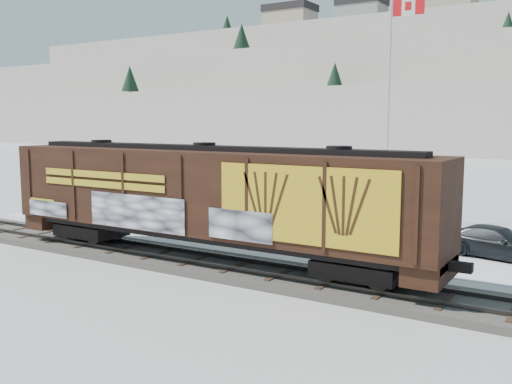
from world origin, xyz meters
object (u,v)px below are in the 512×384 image
Objects in this scene: hopper_railcar at (205,195)px; car_dark at (498,242)px; flagpole at (389,140)px; car_white at (296,229)px; car_silver at (135,209)px.

hopper_railcar reaches higher than car_dark.
car_dark is (6.91, -5.67, -4.15)m from flagpole.
car_white is at bearing 116.07° from car_dark.
flagpole is 2.73× the size of car_silver.
hopper_railcar is 11.21m from car_silver.
car_silver is 1.01× the size of car_white.
flagpole reaches higher than car_dark.
car_silver is (-12.39, -7.81, -4.02)m from flagpole.
hopper_railcar is 13.99m from flagpole.
car_white reaches higher than car_dark.
hopper_railcar is at bearing 160.68° from car_white.
hopper_railcar is 1.50× the size of flagpole.
car_dark is at bearing 38.45° from hopper_railcar.
flagpole is 9.11m from car_white.
car_white is (1.21, 5.57, -2.16)m from hopper_railcar.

